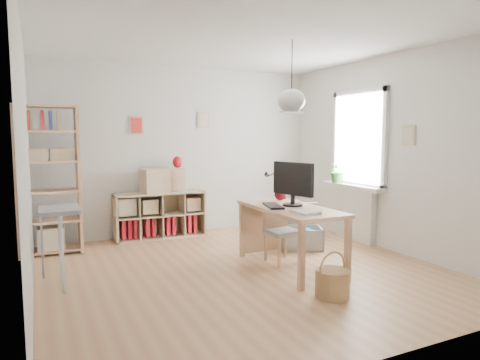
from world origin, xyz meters
name	(u,v)px	position (x,y,z in m)	size (l,w,h in m)	color
ground	(243,270)	(0.00, 0.00, 0.00)	(4.50, 4.50, 0.00)	tan
room_shell	(292,101)	(0.55, -0.15, 2.00)	(4.50, 4.50, 4.50)	white
window_unit	(359,139)	(2.23, 0.60, 1.55)	(0.07, 1.16, 1.46)	white
radiator	(355,214)	(2.19, 0.60, 0.40)	(0.10, 0.80, 0.80)	silver
windowsill	(353,187)	(2.14, 0.60, 0.83)	(0.22, 1.20, 0.06)	white
desk	(290,215)	(0.55, -0.15, 0.66)	(0.70, 1.50, 0.75)	#E0AF81
cube_shelf	(158,218)	(-0.47, 2.08, 0.30)	(1.40, 0.38, 0.72)	tan
tall_bookshelf	(48,174)	(-2.04, 1.80, 1.09)	(0.80, 0.38, 2.00)	#E0AF81
side_table	(53,225)	(-2.04, 0.35, 0.67)	(0.40, 0.55, 0.85)	gray
chair	(280,228)	(0.60, 0.15, 0.42)	(0.38, 0.38, 0.74)	gray
wicker_basket	(332,282)	(0.43, -1.14, 0.15)	(0.34, 0.34, 0.47)	#9A7645
storage_chest	(300,233)	(1.20, 0.60, 0.20)	(0.80, 0.84, 0.62)	#BBBCB7
monitor	(293,181)	(0.62, -0.10, 1.05)	(0.24, 0.60, 0.53)	black
keyboard	(273,206)	(0.37, -0.05, 0.76)	(0.17, 0.44, 0.02)	black
task_lamp	(275,180)	(0.64, 0.39, 1.01)	(0.36, 0.13, 0.39)	black
yarn_ball	(280,195)	(0.71, 0.34, 0.83)	(0.15, 0.15, 0.15)	#490917
paper_tray	(305,212)	(0.46, -0.59, 0.76)	(0.22, 0.28, 0.03)	white
drawer_chest	(162,180)	(-0.41, 2.04, 0.91)	(0.65, 0.30, 0.37)	tan
red_vase	(177,162)	(-0.16, 2.04, 1.18)	(0.15, 0.15, 0.18)	#A20D17
potted_plant	(338,171)	(2.12, 0.95, 1.05)	(0.34, 0.29, 0.37)	#276325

